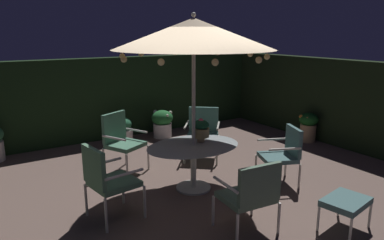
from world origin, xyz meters
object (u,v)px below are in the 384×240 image
at_px(patio_chair_southeast, 203,130).
at_px(patio_chair_south, 121,138).
at_px(ottoman_footrest, 346,203).
at_px(potted_plant_back_left, 122,130).
at_px(potted_plant_left_near, 308,126).
at_px(patio_chair_north, 107,178).
at_px(potted_plant_front_corner, 162,123).
at_px(patio_chair_east, 284,151).
at_px(patio_dining_table, 194,154).
at_px(patio_umbrella, 194,34).
at_px(centerpiece_planter, 201,129).
at_px(patio_chair_northeast, 251,193).

relative_size(patio_chair_southeast, patio_chair_south, 0.94).
relative_size(ottoman_footrest, potted_plant_back_left, 1.15).
bearing_deg(potted_plant_left_near, patio_chair_north, -169.26).
relative_size(patio_chair_north, potted_plant_back_left, 1.81).
bearing_deg(potted_plant_front_corner, patio_chair_east, -83.16).
relative_size(patio_dining_table, patio_chair_north, 1.47).
distance_m(patio_umbrella, potted_plant_front_corner, 3.62).
bearing_deg(potted_plant_back_left, potted_plant_left_near, -32.09).
bearing_deg(centerpiece_planter, patio_chair_northeast, -101.61).
xyz_separation_m(patio_chair_east, potted_plant_back_left, (-1.36, 3.57, -0.26)).
relative_size(patio_chair_north, potted_plant_front_corner, 1.59).
distance_m(ottoman_footrest, potted_plant_back_left, 5.12).
distance_m(centerpiece_planter, patio_chair_south, 1.56).
distance_m(patio_dining_table, ottoman_footrest, 2.27).
xyz_separation_m(patio_umbrella, ottoman_footrest, (0.93, -2.05, -2.04)).
bearing_deg(patio_chair_northeast, patio_umbrella, 84.85).
height_order(patio_chair_south, ottoman_footrest, patio_chair_south).
bearing_deg(ottoman_footrest, potted_plant_front_corner, 89.69).
relative_size(patio_chair_east, potted_plant_front_corner, 1.44).
xyz_separation_m(ottoman_footrest, potted_plant_left_near, (2.65, 2.80, 0.00)).
height_order(patio_umbrella, patio_chair_southeast, patio_umbrella).
bearing_deg(potted_plant_left_near, patio_chair_south, 171.93).
relative_size(patio_umbrella, ottoman_footrest, 4.13).
bearing_deg(potted_plant_left_near, potted_plant_front_corner, 141.47).
distance_m(patio_chair_northeast, potted_plant_front_corner, 4.46).
distance_m(ottoman_footrest, potted_plant_front_corner, 4.88).
bearing_deg(patio_chair_east, potted_plant_left_near, 31.12).
height_order(patio_chair_north, potted_plant_left_near, patio_chair_north).
relative_size(patio_chair_east, patio_chair_southeast, 0.95).
distance_m(patio_chair_east, potted_plant_front_corner, 3.45).
xyz_separation_m(patio_chair_northeast, potted_plant_back_left, (0.15, 4.47, -0.27)).
bearing_deg(patio_dining_table, ottoman_footrest, -65.57).
bearing_deg(patio_umbrella, patio_dining_table, -54.05).
height_order(patio_umbrella, centerpiece_planter, patio_umbrella).
xyz_separation_m(patio_chair_northeast, potted_plant_left_near, (3.71, 2.23, -0.18)).
bearing_deg(centerpiece_planter, patio_chair_south, 123.51).
bearing_deg(centerpiece_planter, patio_chair_southeast, 54.30).
xyz_separation_m(patio_umbrella, patio_chair_northeast, (-0.13, -1.49, -1.85)).
distance_m(patio_dining_table, patio_chair_south, 1.50).
relative_size(patio_dining_table, potted_plant_back_left, 2.66).
bearing_deg(patio_chair_northeast, potted_plant_front_corner, 75.79).
xyz_separation_m(patio_chair_southeast, potted_plant_front_corner, (-0.00, 1.68, -0.20)).
distance_m(patio_chair_east, patio_chair_south, 2.80).
bearing_deg(patio_chair_east, patio_chair_north, 172.53).
height_order(patio_chair_east, patio_chair_southeast, patio_chair_southeast).
height_order(patio_chair_east, ottoman_footrest, patio_chair_east).
distance_m(patio_umbrella, patio_chair_south, 2.34).
relative_size(patio_dining_table, potted_plant_left_near, 2.29).
relative_size(centerpiece_planter, patio_chair_northeast, 0.40).
bearing_deg(ottoman_footrest, potted_plant_left_near, 46.59).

